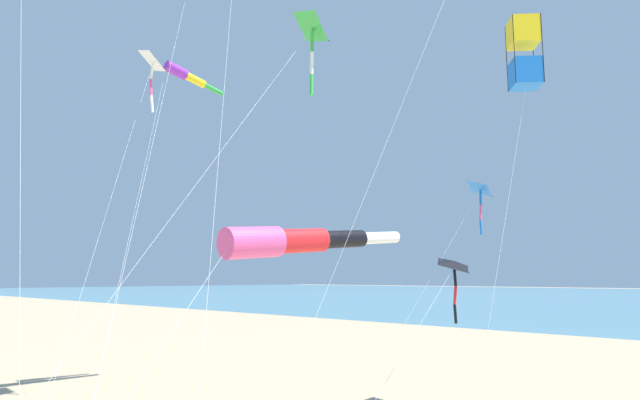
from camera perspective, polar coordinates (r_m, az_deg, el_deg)
The scene contains 7 objects.
kite_delta_rainbow_low_near at distance 27.10m, azimuth -16.87°, elevation 13.58°, with size 7.81×7.82×15.70m.
kite_windsock_green_low_center at distance 14.87m, azimuth -2.44°, elevation -4.27°, with size 14.65×5.76×6.78m.
kite_windsock_yellow_midlevel at distance 30.22m, azimuth -13.76°, elevation 12.46°, with size 10.53×8.89×16.33m.
kite_delta_teal_far_right at distance 20.84m, azimuth -0.66°, elevation 17.44°, with size 13.35×4.22×14.87m.
kite_delta_orange_high_right at distance 24.37m, azimuth 16.43°, elevation 1.07°, with size 7.47×2.92×9.48m.
kite_delta_white_trailing at distance 22.60m, azimuth 13.87°, elevation -6.70°, with size 13.96×4.32×6.19m.
kite_box_magenta_far_left at distance 16.43m, azimuth 20.49°, elevation 14.11°, with size 4.50×1.06×12.35m.
Camera 1 is at (8.51, 9.81, 5.32)m, focal length 30.72 mm.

